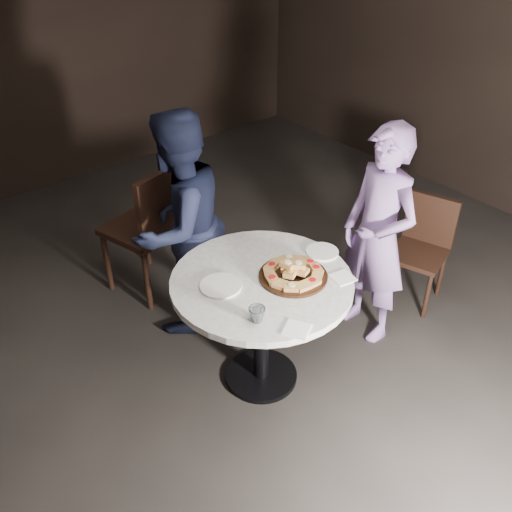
# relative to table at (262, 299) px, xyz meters

# --- Properties ---
(floor) EXTENTS (7.00, 7.00, 0.00)m
(floor) POSITION_rel_table_xyz_m (0.10, -0.12, -0.63)
(floor) COLOR black
(floor) RESTS_ON ground
(table) EXTENTS (1.09, 1.09, 0.77)m
(table) POSITION_rel_table_xyz_m (0.00, 0.00, 0.00)
(table) COLOR black
(table) RESTS_ON ground
(serving_board) EXTENTS (0.47, 0.47, 0.02)m
(serving_board) POSITION_rel_table_xyz_m (0.15, -0.10, 0.15)
(serving_board) COLOR black
(serving_board) RESTS_ON table
(focaccia_pile) EXTENTS (0.34, 0.34, 0.09)m
(focaccia_pile) POSITION_rel_table_xyz_m (0.15, -0.10, 0.19)
(focaccia_pile) COLOR #B07E44
(focaccia_pile) RESTS_ON serving_board
(plate_left) EXTENTS (0.27, 0.27, 0.01)m
(plate_left) POSITION_rel_table_xyz_m (-0.22, 0.09, 0.15)
(plate_left) COLOR white
(plate_left) RESTS_ON table
(plate_right) EXTENTS (0.25, 0.25, 0.01)m
(plate_right) POSITION_rel_table_xyz_m (0.45, -0.03, 0.15)
(plate_right) COLOR white
(plate_right) RESTS_ON table
(water_glass) EXTENTS (0.11, 0.11, 0.08)m
(water_glass) POSITION_rel_table_xyz_m (-0.24, -0.25, 0.18)
(water_glass) COLOR silver
(water_glass) RESTS_ON table
(napkin_near) EXTENTS (0.17, 0.17, 0.01)m
(napkin_near) POSITION_rel_table_xyz_m (-0.14, -0.43, 0.15)
(napkin_near) COLOR white
(napkin_near) RESTS_ON table
(napkin_far) EXTENTS (0.14, 0.14, 0.01)m
(napkin_far) POSITION_rel_table_xyz_m (0.35, -0.28, 0.15)
(napkin_far) COLOR white
(napkin_far) RESTS_ON table
(chair_far) EXTENTS (0.59, 0.61, 1.02)m
(chair_far) POSITION_rel_table_xyz_m (-0.01, 1.18, -0.04)
(chair_far) COLOR black
(chair_far) RESTS_ON ground
(chair_right) EXTENTS (0.47, 0.46, 0.78)m
(chair_right) POSITION_rel_table_xyz_m (1.45, -0.07, -0.18)
(chair_right) COLOR black
(chair_right) RESTS_ON ground
(diner_navy) EXTENTS (0.87, 0.76, 1.53)m
(diner_navy) POSITION_rel_table_xyz_m (-0.04, 0.77, 0.14)
(diner_navy) COLOR black
(diner_navy) RESTS_ON ground
(diner_teal) EXTENTS (0.40, 0.57, 1.48)m
(diner_teal) POSITION_rel_table_xyz_m (0.88, -0.10, 0.11)
(diner_teal) COLOR #866CAB
(diner_teal) RESTS_ON ground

